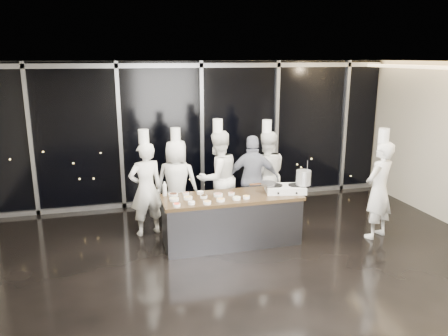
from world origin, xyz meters
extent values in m
plane|color=black|center=(0.00, 0.00, 0.00)|extent=(9.00, 9.00, 0.00)
cube|color=#BFB7A3|center=(0.00, 3.50, 1.60)|extent=(9.00, 0.02, 3.20)
cube|color=#BFB7A3|center=(0.00, -3.50, 1.60)|extent=(9.00, 0.02, 3.20)
cube|color=white|center=(0.00, 0.00, 3.20)|extent=(9.00, 7.00, 0.02)
cube|color=black|center=(0.00, 3.44, 1.60)|extent=(8.90, 0.04, 3.18)
cube|color=gray|center=(0.00, 3.39, 3.10)|extent=(8.90, 0.08, 0.10)
cube|color=gray|center=(0.00, 3.39, 0.05)|extent=(8.90, 0.08, 0.10)
cube|color=gray|center=(-3.60, 3.39, 1.60)|extent=(0.08, 0.08, 3.20)
cube|color=gray|center=(-1.80, 3.39, 1.60)|extent=(0.08, 0.08, 3.20)
cube|color=gray|center=(0.00, 3.39, 1.60)|extent=(0.08, 0.08, 3.20)
cube|color=gray|center=(1.80, 3.39, 1.60)|extent=(0.08, 0.08, 3.20)
cube|color=gray|center=(3.60, 3.39, 1.60)|extent=(0.08, 0.08, 3.20)
cube|color=#39393E|center=(0.00, 0.90, 0.42)|extent=(2.40, 0.80, 0.84)
cube|color=#422E1B|center=(0.00, 0.90, 0.87)|extent=(2.46, 0.86, 0.06)
cube|color=silver|center=(1.00, 0.86, 0.96)|extent=(0.78, 0.57, 0.12)
cylinder|color=black|center=(0.83, 0.90, 1.03)|extent=(0.28, 0.28, 0.02)
cylinder|color=black|center=(1.17, 0.83, 1.03)|extent=(0.28, 0.28, 0.02)
cylinder|color=black|center=(0.79, 0.68, 0.95)|extent=(0.04, 0.03, 0.04)
cylinder|color=black|center=(1.11, 0.61, 0.95)|extent=(0.04, 0.03, 0.04)
cylinder|color=gray|center=(0.69, 0.93, 1.06)|extent=(0.34, 0.34, 0.05)
cube|color=#4C2B14|center=(0.45, 0.99, 1.07)|extent=(0.21, 0.08, 0.02)
cylinder|color=silver|center=(1.31, 0.78, 1.17)|extent=(0.32, 0.32, 0.26)
cylinder|color=white|center=(-1.02, 0.59, 0.92)|extent=(0.12, 0.12, 0.04)
cylinder|color=#FF442A|center=(-1.02, 0.59, 0.94)|extent=(0.10, 0.10, 0.01)
cylinder|color=white|center=(-1.02, 0.89, 0.92)|extent=(0.16, 0.16, 0.04)
cylinder|color=beige|center=(-1.02, 0.89, 0.94)|extent=(0.13, 0.13, 0.01)
cylinder|color=white|center=(-1.00, 1.15, 0.92)|extent=(0.17, 0.17, 0.04)
cylinder|color=#371C10|center=(-1.00, 1.15, 0.94)|extent=(0.14, 0.14, 0.01)
cylinder|color=white|center=(-0.77, 0.64, 0.92)|extent=(0.12, 0.12, 0.04)
cylinder|color=silver|center=(-0.77, 0.64, 0.94)|extent=(0.10, 0.10, 0.01)
cylinder|color=white|center=(-0.78, 0.91, 0.92)|extent=(0.15, 0.15, 0.04)
cylinder|color=tan|center=(-0.78, 0.91, 0.94)|extent=(0.13, 0.13, 0.01)
cylinder|color=white|center=(-0.78, 1.14, 0.92)|extent=(0.12, 0.12, 0.04)
cylinder|color=#96604B|center=(-0.78, 1.14, 0.94)|extent=(0.09, 0.09, 0.01)
cylinder|color=white|center=(-0.51, 0.59, 0.92)|extent=(0.13, 0.13, 0.04)
cylinder|color=#E9B360|center=(-0.51, 0.59, 0.94)|extent=(0.11, 0.11, 0.01)
cylinder|color=white|center=(-0.50, 0.91, 0.92)|extent=(0.13, 0.13, 0.04)
cylinder|color=black|center=(-0.50, 0.91, 0.94)|extent=(0.10, 0.10, 0.01)
cylinder|color=white|center=(-0.51, 1.15, 0.92)|extent=(0.12, 0.12, 0.04)
cylinder|color=white|center=(-0.51, 1.15, 0.94)|extent=(0.10, 0.10, 0.01)
cylinder|color=white|center=(-0.26, 0.66, 0.92)|extent=(0.14, 0.14, 0.04)
cylinder|color=tan|center=(-0.26, 0.66, 0.94)|extent=(0.12, 0.12, 0.01)
cylinder|color=white|center=(-0.24, 0.94, 0.92)|extent=(0.16, 0.16, 0.04)
cylinder|color=#AB6E61|center=(-0.24, 0.94, 0.94)|extent=(0.13, 0.13, 0.01)
cylinder|color=white|center=(0.03, 0.68, 0.92)|extent=(0.14, 0.14, 0.04)
cylinder|color=beige|center=(0.03, 0.68, 0.94)|extent=(0.11, 0.11, 0.01)
cylinder|color=white|center=(0.01, 0.94, 0.92)|extent=(0.11, 0.11, 0.04)
cylinder|color=#915742|center=(0.01, 0.94, 0.94)|extent=(0.09, 0.09, 0.01)
cylinder|color=white|center=(0.21, 0.69, 0.92)|extent=(0.12, 0.12, 0.04)
cylinder|color=#EBAC4E|center=(0.21, 0.69, 0.94)|extent=(0.10, 0.10, 0.01)
cylinder|color=silver|center=(-1.14, 1.21, 1.00)|extent=(0.07, 0.07, 0.20)
cone|color=silver|center=(-1.14, 1.21, 1.14)|extent=(0.06, 0.06, 0.07)
imported|color=white|center=(-1.43, 1.73, 0.89)|extent=(0.74, 0.58, 1.78)
cylinder|color=white|center=(-1.43, 1.73, 1.88)|extent=(0.23, 0.23, 0.26)
imported|color=white|center=(-0.79, 2.09, 0.87)|extent=(1.00, 0.85, 1.73)
cylinder|color=white|center=(-0.79, 2.09, 1.83)|extent=(0.25, 0.25, 0.26)
imported|color=white|center=(0.01, 1.95, 0.95)|extent=(1.11, 0.99, 1.89)
cylinder|color=white|center=(0.01, 1.95, 1.99)|extent=(0.24, 0.24, 0.26)
imported|color=#161F3E|center=(0.70, 1.81, 0.90)|extent=(1.12, 0.65, 1.79)
imported|color=white|center=(1.06, 2.06, 0.91)|extent=(0.98, 0.82, 1.82)
cylinder|color=white|center=(1.06, 2.06, 1.92)|extent=(0.22, 0.22, 0.26)
imported|color=white|center=(2.69, 0.50, 0.91)|extent=(0.79, 0.68, 1.83)
cylinder|color=white|center=(2.69, 0.50, 1.93)|extent=(0.25, 0.25, 0.26)
camera|label=1|loc=(-2.00, -6.16, 3.29)|focal=35.00mm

